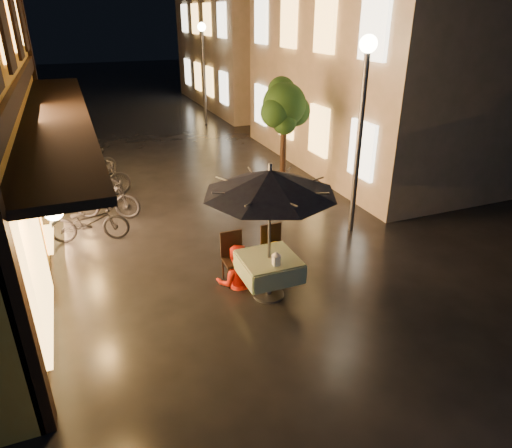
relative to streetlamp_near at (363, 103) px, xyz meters
name	(u,v)px	position (x,y,z in m)	size (l,w,h in m)	color
ground	(265,304)	(-3.00, -2.00, -2.92)	(90.00, 90.00, 0.00)	black
east_building_near	(403,54)	(4.49, 4.50, 0.49)	(7.30, 9.30, 6.80)	#C2AA95
east_building_far	(264,32)	(4.49, 16.00, 0.74)	(7.30, 10.30, 7.30)	#C2AA95
street_tree	(285,108)	(-0.59, 2.51, -0.50)	(1.43, 1.20, 3.15)	black
streetlamp_near	(363,103)	(0.00, 0.00, 0.00)	(0.36, 0.36, 4.23)	#59595E
streetlamp_far	(203,56)	(0.00, 12.00, 0.00)	(0.36, 0.36, 4.23)	#59595E
cafe_table	(269,267)	(-2.84, -1.76, -2.33)	(0.99, 0.99, 0.78)	#59595E
patio_umbrella	(270,182)	(-2.84, -1.76, -0.77)	(2.24, 2.24, 2.46)	#59595E
cafe_chair_left	(233,254)	(-3.24, -1.03, -2.38)	(0.42, 0.42, 0.97)	black
cafe_chair_right	(273,247)	(-2.44, -1.03, -2.38)	(0.42, 0.42, 0.97)	black
table_lantern	(276,258)	(-2.84, -2.06, -2.00)	(0.16, 0.16, 0.25)	white
person_orange	(235,246)	(-3.25, -1.17, -2.14)	(0.75, 0.59, 1.55)	red
person_yellow	(277,244)	(-2.46, -1.23, -2.22)	(0.91, 0.52, 1.40)	#E1CC01
bicycle_0	(89,222)	(-5.63, 1.70, -2.47)	(0.59, 1.69, 0.89)	black
bicycle_1	(106,200)	(-5.16, 2.80, -2.43)	(0.46, 1.63, 0.98)	black
bicycle_2	(86,185)	(-5.55, 4.12, -2.43)	(0.65, 1.85, 0.97)	black
bicycle_3	(99,181)	(-5.22, 4.19, -2.40)	(0.49, 1.73, 1.04)	black
bicycle_4	(87,164)	(-5.41, 6.07, -2.46)	(0.61, 1.74, 0.91)	black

